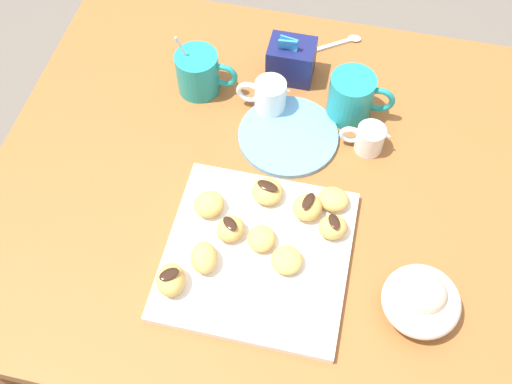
{
  "coord_description": "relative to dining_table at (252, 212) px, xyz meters",
  "views": [
    {
      "loc": [
        0.14,
        -0.59,
        1.64
      ],
      "look_at": [
        0.02,
        -0.05,
        0.76
      ],
      "focal_mm": 41.96,
      "sensor_mm": 36.0,
      "label": 1
    }
  ],
  "objects": [
    {
      "name": "dining_table",
      "position": [
        0.0,
        0.0,
        0.0
      ],
      "size": [
        0.94,
        0.86,
        0.74
      ],
      "color": "#935628",
      "rests_on": "ground_plane"
    },
    {
      "name": "beignet_5",
      "position": [
        -0.07,
        -0.24,
        0.17
      ],
      "size": [
        0.06,
        0.06,
        0.04
      ],
      "primitive_type": "ellipsoid",
      "rotation": [
        0.0,
        0.0,
        3.38
      ],
      "color": "#DBA351",
      "rests_on": "pastry_plate_square"
    },
    {
      "name": "pastry_plate_square",
      "position": [
        0.04,
        -0.16,
        0.14
      ],
      "size": [
        0.3,
        0.3,
        0.02
      ],
      "primitive_type": "cube",
      "color": "silver",
      "rests_on": "dining_table"
    },
    {
      "name": "chocolate_drizzle_5",
      "position": [
        -0.07,
        -0.24,
        0.19
      ],
      "size": [
        0.04,
        0.04,
        0.0
      ],
      "primitive_type": "ellipsoid",
      "rotation": [
        0.0,
        0.0,
        3.84
      ],
      "color": "black",
      "rests_on": "beignet_5"
    },
    {
      "name": "sugar_caddy",
      "position": [
        0.02,
        0.25,
        0.18
      ],
      "size": [
        0.09,
        0.07,
        0.11
      ],
      "color": "#191E51",
      "rests_on": "dining_table"
    },
    {
      "name": "saucer_sky_left",
      "position": [
        0.05,
        0.1,
        0.14
      ],
      "size": [
        0.19,
        0.19,
        0.01
      ],
      "primitive_type": "cylinder",
      "color": "#66A8DB",
      "rests_on": "dining_table"
    },
    {
      "name": "beignet_1",
      "position": [
        -0.03,
        -0.2,
        0.17
      ],
      "size": [
        0.06,
        0.07,
        0.04
      ],
      "primitive_type": "ellipsoid",
      "rotation": [
        0.0,
        0.0,
        3.48
      ],
      "color": "#DBA351",
      "rests_on": "pastry_plate_square"
    },
    {
      "name": "beignet_6",
      "position": [
        0.16,
        -0.1,
        0.17
      ],
      "size": [
        0.06,
        0.06,
        0.04
      ],
      "primitive_type": "ellipsoid",
      "rotation": [
        0.0,
        0.0,
        1.95
      ],
      "color": "#DBA351",
      "rests_on": "pastry_plate_square"
    },
    {
      "name": "chocolate_drizzle_6",
      "position": [
        0.16,
        -0.1,
        0.19
      ],
      "size": [
        0.03,
        0.03,
        0.0
      ],
      "primitive_type": "ellipsoid",
      "rotation": [
        0.0,
        0.0,
        2.04
      ],
      "color": "black",
      "rests_on": "beignet_6"
    },
    {
      "name": "beignet_2",
      "position": [
        0.04,
        -0.05,
        0.17
      ],
      "size": [
        0.07,
        0.07,
        0.03
      ],
      "primitive_type": "ellipsoid",
      "rotation": [
        0.0,
        0.0,
        2.63
      ],
      "color": "#DBA351",
      "rests_on": "pastry_plate_square"
    },
    {
      "name": "loose_spoon_near_saucer",
      "position": [
        0.1,
        0.35,
        0.14
      ],
      "size": [
        0.14,
        0.1,
        0.01
      ],
      "color": "silver",
      "rests_on": "dining_table"
    },
    {
      "name": "coffee_mug_teal_left",
      "position": [
        -0.15,
        0.18,
        0.18
      ],
      "size": [
        0.12,
        0.08,
        0.13
      ],
      "color": "teal",
      "rests_on": "dining_table"
    },
    {
      "name": "chocolate_drizzle_3",
      "position": [
        -0.01,
        -0.14,
        0.19
      ],
      "size": [
        0.03,
        0.03,
        0.0
      ],
      "primitive_type": "ellipsoid",
      "rotation": [
        0.0,
        0.0,
        2.41
      ],
      "color": "black",
      "rests_on": "beignet_3"
    },
    {
      "name": "ground_plane",
      "position": [
        0.0,
        0.0,
        -0.6
      ],
      "size": [
        8.0,
        8.0,
        0.0
      ],
      "primitive_type": "plane",
      "color": "#665B51"
    },
    {
      "name": "chocolate_sauce_pitcher",
      "position": [
        0.2,
        0.1,
        0.17
      ],
      "size": [
        0.09,
        0.05,
        0.06
      ],
      "color": "silver",
      "rests_on": "dining_table"
    },
    {
      "name": "beignet_7",
      "position": [
        -0.05,
        -0.1,
        0.17
      ],
      "size": [
        0.07,
        0.07,
        0.03
      ],
      "primitive_type": "ellipsoid",
      "rotation": [
        0.0,
        0.0,
        2.39
      ],
      "color": "#DBA351",
      "rests_on": "pastry_plate_square"
    },
    {
      "name": "coffee_mug_teal_right",
      "position": [
        0.15,
        0.18,
        0.19
      ],
      "size": [
        0.12,
        0.08,
        0.09
      ],
      "color": "teal",
      "rests_on": "dining_table"
    },
    {
      "name": "beignet_3",
      "position": [
        -0.01,
        -0.14,
        0.17
      ],
      "size": [
        0.06,
        0.07,
        0.03
      ],
      "primitive_type": "ellipsoid",
      "rotation": [
        0.0,
        0.0,
        2.61
      ],
      "color": "#DBA351",
      "rests_on": "pastry_plate_square"
    },
    {
      "name": "cream_pitcher_white",
      "position": [
        -0.0,
        0.16,
        0.18
      ],
      "size": [
        0.1,
        0.06,
        0.07
      ],
      "color": "silver",
      "rests_on": "dining_table"
    },
    {
      "name": "beignet_0",
      "position": [
        0.1,
        -0.17,
        0.17
      ],
      "size": [
        0.07,
        0.07,
        0.03
      ],
      "primitive_type": "ellipsoid",
      "rotation": [
        0.0,
        0.0,
        3.69
      ],
      "color": "#DBA351",
      "rests_on": "pastry_plate_square"
    },
    {
      "name": "beignet_9",
      "position": [
        0.15,
        -0.04,
        0.17
      ],
      "size": [
        0.06,
        0.05,
        0.03
      ],
      "primitive_type": "ellipsoid",
      "rotation": [
        0.0,
        0.0,
        6.18
      ],
      "color": "#DBA351",
      "rests_on": "pastry_plate_square"
    },
    {
      "name": "beignet_4",
      "position": [
        0.05,
        -0.14,
        0.17
      ],
      "size": [
        0.05,
        0.05,
        0.03
      ],
      "primitive_type": "ellipsoid",
      "rotation": [
        0.0,
        0.0,
        3.14
      ],
      "color": "#DBA351",
      "rests_on": "pastry_plate_square"
    },
    {
      "name": "beignet_8",
      "position": [
        0.11,
        -0.07,
        0.17
      ],
      "size": [
        0.07,
        0.07,
        0.04
      ],
      "primitive_type": "ellipsoid",
      "rotation": [
        0.0,
        0.0,
        4.05
      ],
      "color": "#DBA351",
      "rests_on": "pastry_plate_square"
    },
    {
      "name": "ice_cream_bowl",
      "position": [
        0.31,
        -0.19,
        0.18
      ],
      "size": [
        0.12,
        0.12,
        0.09
      ],
      "color": "silver",
      "rests_on": "dining_table"
    },
    {
      "name": "chocolate_drizzle_2",
      "position": [
        0.04,
        -0.05,
        0.19
      ],
      "size": [
        0.04,
        0.03,
        0.0
      ],
      "primitive_type": "ellipsoid",
      "rotation": [
        0.0,
        0.0,
        2.89
      ],
      "color": "black",
      "rests_on": "beignet_2"
    },
    {
      "name": "chocolate_drizzle_8",
      "position": [
        0.11,
        -0.07,
        0.19
      ],
      "size": [
        0.02,
        0.04,
        0.0
      ],
      "primitive_type": "ellipsoid",
      "rotation": [
        0.0,
        0.0,
        4.48
      ],
      "color": "black",
      "rests_on": "beignet_8"
    }
  ]
}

